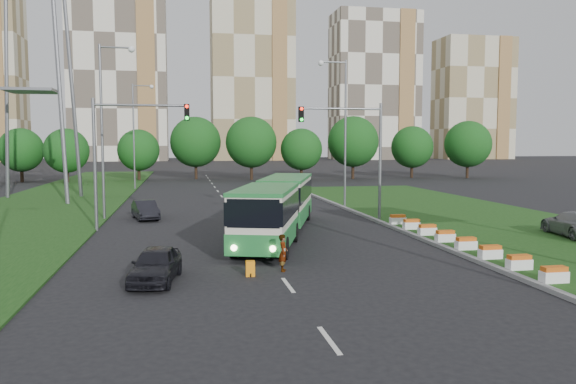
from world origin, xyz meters
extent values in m
plane|color=black|center=(0.00, 0.00, 0.00)|extent=(360.00, 360.00, 0.00)
cube|color=#174012|center=(13.00, 8.00, 0.07)|extent=(14.00, 60.00, 0.15)
cube|color=gray|center=(6.05, 8.00, 0.09)|extent=(0.30, 60.00, 0.18)
cube|color=#174012|center=(-18.00, 25.00, 0.05)|extent=(12.00, 110.00, 0.10)
cylinder|color=slate|center=(6.40, 10.00, 4.00)|extent=(0.20, 0.20, 8.00)
cylinder|color=slate|center=(3.65, 10.00, 7.60)|extent=(5.50, 0.14, 0.14)
cube|color=black|center=(0.90, 10.00, 7.20)|extent=(0.32, 0.32, 1.00)
cylinder|color=slate|center=(-12.00, 9.00, 4.00)|extent=(0.20, 0.20, 8.00)
cylinder|color=slate|center=(-9.25, 9.00, 7.60)|extent=(5.50, 0.14, 0.14)
cube|color=black|center=(-6.50, 9.00, 7.20)|extent=(0.32, 0.32, 1.00)
cube|color=white|center=(-25.00, 150.00, 26.00)|extent=(28.00, 15.00, 52.00)
cube|color=beige|center=(15.00, 150.00, 25.00)|extent=(25.00, 15.00, 50.00)
cube|color=white|center=(55.00, 150.00, 23.50)|extent=(27.00, 15.00, 47.00)
cube|color=beige|center=(90.00, 150.00, 20.00)|extent=(24.00, 14.00, 40.00)
cube|color=beige|center=(-1.61, 0.70, 1.76)|extent=(2.51, 6.94, 2.72)
cube|color=beige|center=(-1.61, 9.60, 1.76)|extent=(2.51, 8.45, 2.72)
cylinder|color=black|center=(-1.61, 4.77, 1.71)|extent=(2.51, 1.26, 2.51)
cube|color=#227735|center=(-1.61, 0.70, 0.86)|extent=(2.60, 6.99, 0.96)
cube|color=#227735|center=(-1.61, 9.60, 0.86)|extent=(2.60, 8.50, 0.96)
cube|color=black|center=(-1.61, 0.70, 2.21)|extent=(2.60, 6.99, 1.06)
cube|color=black|center=(-1.61, 9.60, 2.21)|extent=(2.60, 8.50, 1.06)
imported|color=black|center=(-7.90, -4.57, 0.68)|extent=(2.21, 4.17, 1.35)
imported|color=black|center=(-9.41, 13.78, 0.66)|extent=(2.26, 4.19, 1.31)
imported|color=gray|center=(14.55, 1.01, 0.87)|extent=(2.70, 5.17, 1.43)
imported|color=gray|center=(-2.77, -3.70, 0.77)|extent=(0.50, 0.64, 1.55)
cube|color=orange|center=(-4.22, -4.32, 0.31)|extent=(0.36, 0.31, 0.62)
cylinder|color=black|center=(-4.22, -4.48, 0.07)|extent=(0.04, 0.14, 0.14)
camera|label=1|loc=(-6.84, -26.31, 5.32)|focal=35.00mm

